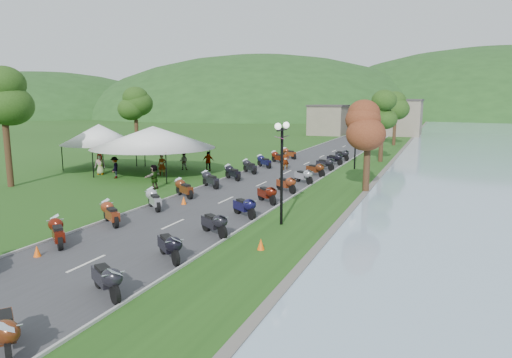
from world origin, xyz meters
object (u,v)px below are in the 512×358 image
(pedestrian_a, at_px, (162,176))
(pedestrian_c, at_px, (115,178))
(pedestrian_b, at_px, (184,170))
(vendor_tent_main, at_px, (154,150))

(pedestrian_a, height_order, pedestrian_c, pedestrian_a)
(pedestrian_a, height_order, pedestrian_b, pedestrian_a)
(pedestrian_c, bearing_deg, vendor_tent_main, 123.57)
(vendor_tent_main, relative_size, pedestrian_b, 4.45)
(pedestrian_a, bearing_deg, pedestrian_c, -166.75)
(vendor_tent_main, bearing_deg, pedestrian_a, -25.34)
(pedestrian_b, distance_m, pedestrian_c, 6.53)
(vendor_tent_main, relative_size, pedestrian_c, 3.99)
(pedestrian_a, bearing_deg, pedestrian_b, 63.28)
(pedestrian_b, xyz_separation_m, pedestrian_c, (-2.69, -5.95, 0.00))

